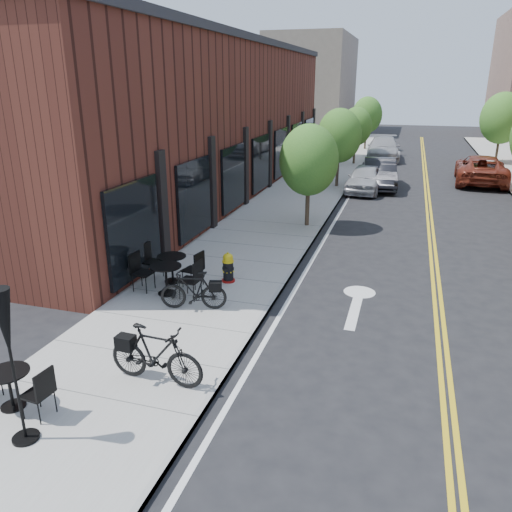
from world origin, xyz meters
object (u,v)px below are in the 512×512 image
(fire_hydrant, at_px, (228,268))
(bistro_set_b, at_px, (166,275))
(parked_car_b, at_px, (379,174))
(parked_car_far, at_px, (481,169))
(bicycle_right, at_px, (156,355))
(parked_car_c, at_px, (383,149))
(bistro_set_a, at_px, (9,384))
(bistro_set_c, at_px, (172,265))
(bicycle_left, at_px, (193,290))
(parked_car_a, at_px, (366,178))
(patio_umbrella, at_px, (7,335))

(fire_hydrant, distance_m, bistro_set_b, 1.78)
(parked_car_b, distance_m, parked_car_far, 6.01)
(bicycle_right, bearing_deg, parked_car_c, -1.28)
(parked_car_c, height_order, parked_car_far, parked_car_c)
(bistro_set_a, xyz_separation_m, bistro_set_c, (0.13, 5.92, 0.05))
(bistro_set_c, bearing_deg, bicycle_left, -38.30)
(parked_car_b, bearing_deg, fire_hydrant, -107.57)
(bistro_set_a, height_order, parked_car_a, parked_car_a)
(fire_hydrant, relative_size, patio_umbrella, 0.33)
(bistro_set_b, bearing_deg, patio_umbrella, -81.32)
(parked_car_a, bearing_deg, patio_umbrella, -94.87)
(fire_hydrant, distance_m, bistro_set_c, 1.54)
(bicycle_left, height_order, bicycle_right, bicycle_right)
(bicycle_left, height_order, bistro_set_a, bicycle_left)
(parked_car_c, bearing_deg, bistro_set_a, -101.29)
(fire_hydrant, relative_size, parked_car_far, 0.15)
(bistro_set_a, relative_size, bistro_set_b, 0.88)
(parked_car_b, distance_m, parked_car_c, 10.33)
(patio_umbrella, distance_m, parked_car_a, 21.03)
(bicycle_left, relative_size, parked_car_b, 0.35)
(bicycle_left, bearing_deg, parked_car_far, 142.84)
(bicycle_left, bearing_deg, bistro_set_c, -152.49)
(parked_car_far, bearing_deg, fire_hydrant, 67.99)
(bistro_set_a, height_order, parked_car_b, parked_car_b)
(bicycle_left, distance_m, parked_car_c, 27.37)
(patio_umbrella, bearing_deg, bicycle_right, 58.35)
(fire_hydrant, relative_size, bistro_set_c, 0.45)
(fire_hydrant, bearing_deg, parked_car_a, 74.91)
(fire_hydrant, height_order, parked_car_far, parked_car_far)
(bicycle_right, xyz_separation_m, bistro_set_a, (-2.01, -1.39, -0.12))
(fire_hydrant, bearing_deg, parked_car_c, 79.09)
(bistro_set_a, xyz_separation_m, parked_car_c, (4.26, 31.70, 0.23))
(patio_umbrella, bearing_deg, bistro_set_c, 95.71)
(bicycle_right, relative_size, parked_car_far, 0.34)
(bistro_set_c, distance_m, parked_car_far, 20.79)
(patio_umbrella, distance_m, parked_car_b, 22.36)
(parked_car_a, height_order, parked_car_b, parked_car_b)
(fire_hydrant, height_order, bistro_set_a, bistro_set_a)
(parked_car_far, bearing_deg, bistro_set_b, 66.43)
(bistro_set_a, xyz_separation_m, parked_car_far, (9.95, 24.25, 0.21))
(bistro_set_a, height_order, parked_car_far, parked_car_far)
(bistro_set_a, bearing_deg, patio_umbrella, -32.31)
(fire_hydrant, height_order, bistro_set_c, bistro_set_c)
(patio_umbrella, height_order, parked_car_far, patio_umbrella)
(bistro_set_c, xyz_separation_m, parked_car_a, (3.94, 14.21, 0.07))
(bistro_set_c, xyz_separation_m, patio_umbrella, (0.65, -6.53, 1.32))
(bistro_set_a, bearing_deg, fire_hydrant, 81.82)
(bistro_set_c, bearing_deg, parked_car_c, 91.32)
(bistro_set_b, distance_m, parked_car_a, 15.47)
(parked_car_b, xyz_separation_m, parked_car_far, (5.28, 2.87, 0.02))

